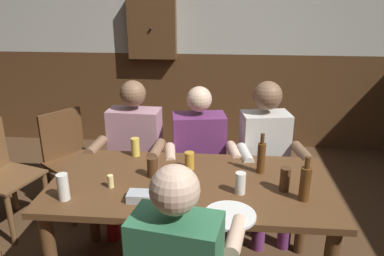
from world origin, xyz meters
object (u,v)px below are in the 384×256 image
Objects in this scene: chair_empty_near_left at (72,158)px; wall_dart_cabinet at (152,28)px; pint_glass_0 at (135,147)px; dining_table at (191,197)px; person_1 at (200,152)px; pint_glass_3 at (152,167)px; plate_0 at (230,215)px; pint_glass_2 at (189,161)px; bottle_0 at (305,183)px; bottle_1 at (261,157)px; table_candle at (111,181)px; person_0 at (133,149)px; pint_glass_1 at (240,183)px; pint_glass_5 at (63,187)px; person_2 at (266,152)px; condiment_caddy at (140,196)px; pint_glass_4 at (285,179)px.

chair_empty_near_left is 1.86m from wall_dart_cabinet.
wall_dart_cabinet is at bearing -160.57° from chair_empty_near_left.
chair_empty_near_left is 6.65× the size of pint_glass_0.
person_1 reaches higher than dining_table.
plate_0 is at bearing -40.48° from pint_glass_3.
plate_0 is 2.14× the size of pint_glass_3.
pint_glass_2 is (-0.26, 0.54, 0.05)m from plate_0.
bottle_1 is (-0.21, 0.32, 0.00)m from bottle_0.
table_candle is at bearing 48.69° from person_1.
pint_glass_3 is at bearing 57.71° from person_1.
person_0 reaches higher than bottle_1.
person_1 reaches higher than pint_glass_0.
pint_glass_1 is (-0.14, -0.28, -0.05)m from bottle_1.
pint_glass_5 is at bearing -159.07° from bottle_1.
chair_empty_near_left reaches higher than plate_0.
bottle_1 is (0.44, 0.16, 0.22)m from dining_table.
bottle_1 is at bearing 63.18° from pint_glass_1.
wall_dart_cabinet is at bearing 116.70° from bottle_1.
dining_table is at bearing 123.09° from plate_0.
bottle_1 is at bearing 123.35° from bottle_0.
person_1 is 0.96× the size of person_2.
wall_dart_cabinet is (0.03, 2.63, 0.63)m from pint_glass_5.
table_candle is 0.51× the size of pint_glass_5.
dining_table is 11.11× the size of pint_glass_5.
pint_glass_0 is 2.11m from wall_dart_cabinet.
person_0 is 4.46× the size of bottle_1.
pint_glass_1 is (0.56, 0.13, 0.04)m from condiment_caddy.
plate_0 is 0.47m from bottle_0.
chair_empty_near_left is 6.84× the size of pint_glass_3.
condiment_caddy is 1.18× the size of pint_glass_2.
pint_glass_4 is 0.93× the size of pint_glass_5.
plate_0 is (-0.30, -1.02, 0.08)m from person_2.
pint_glass_1 is at bearing 92.87° from chair_empty_near_left.
plate_0 is (1.37, -1.21, 0.28)m from chair_empty_near_left.
pint_glass_1 is 1.01× the size of pint_glass_3.
pint_glass_0 is 0.87m from pint_glass_1.
bottle_0 is 2.02× the size of pint_glass_0.
pint_glass_0 is at bearing 146.96° from pint_glass_1.
pint_glass_1 is at bearing -16.83° from pint_glass_3.
pint_glass_2 is at bearing 98.19° from dining_table.
pint_glass_0 is at bearing 25.37° from person_1.
pint_glass_1 is (0.30, -0.12, 0.17)m from dining_table.
bottle_1 reaches higher than pint_glass_4.
pint_glass_1 is at bearing 139.63° from person_0.
pint_glass_1 is at bearing 100.81° from person_1.
dining_table is 2.48× the size of wall_dart_cabinet.
person_1 is 0.93m from table_candle.
plate_0 is at bearing 129.54° from person_0.
plate_0 is 2.09× the size of pint_glass_0.
condiment_caddy reaches higher than dining_table.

